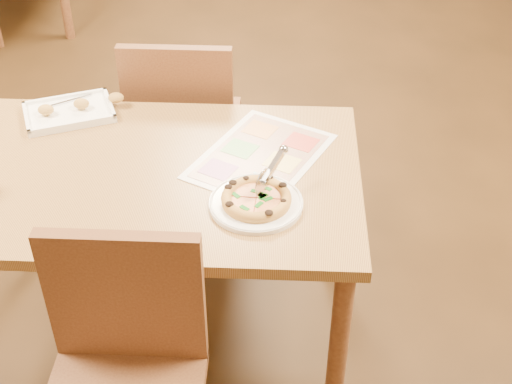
{
  "coord_description": "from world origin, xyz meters",
  "views": [
    {
      "loc": [
        0.41,
        -1.8,
        2.05
      ],
      "look_at": [
        0.33,
        -0.15,
        0.77
      ],
      "focal_mm": 50.0,
      "sensor_mm": 36.0,
      "label": 1
    }
  ],
  "objects_px": {
    "menu": "(261,156)",
    "plate": "(256,203)",
    "chair_far": "(183,114)",
    "dining_table": "(157,193)",
    "pizza": "(256,199)",
    "appetizer_tray": "(72,111)",
    "chair_near": "(123,354)",
    "pizza_cutter": "(270,172)"
  },
  "relations": [
    {
      "from": "plate",
      "to": "pizza",
      "type": "height_order",
      "value": "pizza"
    },
    {
      "from": "pizza_cutter",
      "to": "appetizer_tray",
      "type": "height_order",
      "value": "pizza_cutter"
    },
    {
      "from": "chair_far",
      "to": "plate",
      "type": "distance_m",
      "value": 0.84
    },
    {
      "from": "pizza_cutter",
      "to": "appetizer_tray",
      "type": "relative_size",
      "value": 0.42
    },
    {
      "from": "chair_near",
      "to": "pizza",
      "type": "height_order",
      "value": "chair_near"
    },
    {
      "from": "chair_far",
      "to": "menu",
      "type": "height_order",
      "value": "chair_far"
    },
    {
      "from": "chair_far",
      "to": "pizza",
      "type": "height_order",
      "value": "chair_far"
    },
    {
      "from": "plate",
      "to": "menu",
      "type": "distance_m",
      "value": 0.25
    },
    {
      "from": "chair_far",
      "to": "appetizer_tray",
      "type": "distance_m",
      "value": 0.48
    },
    {
      "from": "chair_far",
      "to": "plate",
      "type": "relative_size",
      "value": 1.68
    },
    {
      "from": "dining_table",
      "to": "menu",
      "type": "xyz_separation_m",
      "value": [
        0.33,
        0.1,
        0.09
      ]
    },
    {
      "from": "appetizer_tray",
      "to": "plate",
      "type": "bearing_deg",
      "value": -35.35
    },
    {
      "from": "chair_near",
      "to": "appetizer_tray",
      "type": "relative_size",
      "value": 1.29
    },
    {
      "from": "chair_far",
      "to": "appetizer_tray",
      "type": "xyz_separation_m",
      "value": [
        -0.35,
        -0.28,
        0.17
      ]
    },
    {
      "from": "pizza",
      "to": "menu",
      "type": "xyz_separation_m",
      "value": [
        0.0,
        0.26,
        -0.02
      ]
    },
    {
      "from": "menu",
      "to": "chair_far",
      "type": "bearing_deg",
      "value": 123.41
    },
    {
      "from": "plate",
      "to": "menu",
      "type": "height_order",
      "value": "plate"
    },
    {
      "from": "chair_near",
      "to": "plate",
      "type": "relative_size",
      "value": 1.68
    },
    {
      "from": "chair_near",
      "to": "pizza_cutter",
      "type": "relative_size",
      "value": 3.07
    },
    {
      "from": "menu",
      "to": "plate",
      "type": "bearing_deg",
      "value": -90.67
    },
    {
      "from": "chair_far",
      "to": "dining_table",
      "type": "bearing_deg",
      "value": 90.0
    },
    {
      "from": "pizza_cutter",
      "to": "chair_near",
      "type": "bearing_deg",
      "value": 171.93
    },
    {
      "from": "dining_table",
      "to": "plate",
      "type": "height_order",
      "value": "plate"
    },
    {
      "from": "chair_near",
      "to": "chair_far",
      "type": "xyz_separation_m",
      "value": [
        -0.0,
        1.2,
        0.0
      ]
    },
    {
      "from": "plate",
      "to": "pizza_cutter",
      "type": "distance_m",
      "value": 0.1
    },
    {
      "from": "dining_table",
      "to": "chair_near",
      "type": "distance_m",
      "value": 0.61
    },
    {
      "from": "dining_table",
      "to": "pizza",
      "type": "bearing_deg",
      "value": -25.3
    },
    {
      "from": "menu",
      "to": "pizza",
      "type": "bearing_deg",
      "value": -90.48
    },
    {
      "from": "dining_table",
      "to": "plate",
      "type": "xyz_separation_m",
      "value": [
        0.33,
        -0.15,
        0.09
      ]
    },
    {
      "from": "chair_far",
      "to": "menu",
      "type": "xyz_separation_m",
      "value": [
        0.33,
        -0.5,
        0.16
      ]
    },
    {
      "from": "plate",
      "to": "pizza",
      "type": "relative_size",
      "value": 1.34
    },
    {
      "from": "pizza",
      "to": "menu",
      "type": "bearing_deg",
      "value": 89.52
    },
    {
      "from": "pizza",
      "to": "menu",
      "type": "relative_size",
      "value": 0.44
    },
    {
      "from": "plate",
      "to": "dining_table",
      "type": "bearing_deg",
      "value": 154.82
    },
    {
      "from": "dining_table",
      "to": "pizza",
      "type": "xyz_separation_m",
      "value": [
        0.33,
        -0.16,
        0.11
      ]
    },
    {
      "from": "pizza",
      "to": "menu",
      "type": "height_order",
      "value": "pizza"
    },
    {
      "from": "appetizer_tray",
      "to": "pizza_cutter",
      "type": "bearing_deg",
      "value": -30.87
    },
    {
      "from": "chair_near",
      "to": "menu",
      "type": "relative_size",
      "value": 1.0
    },
    {
      "from": "dining_table",
      "to": "pizza_cutter",
      "type": "distance_m",
      "value": 0.42
    },
    {
      "from": "chair_far",
      "to": "menu",
      "type": "bearing_deg",
      "value": 123.41
    },
    {
      "from": "chair_near",
      "to": "plate",
      "type": "bearing_deg",
      "value": 53.77
    },
    {
      "from": "pizza",
      "to": "appetizer_tray",
      "type": "relative_size",
      "value": 0.58
    }
  ]
}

